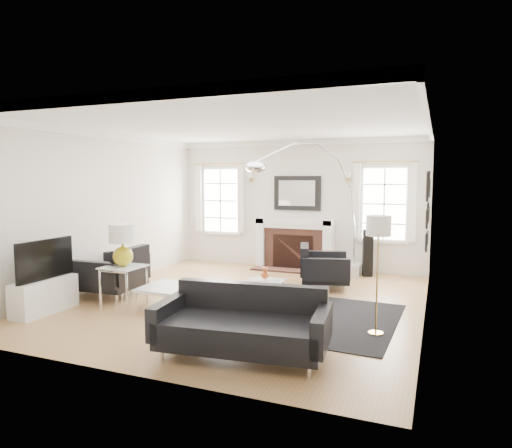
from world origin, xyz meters
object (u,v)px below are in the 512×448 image
at_px(fireplace, 294,244).
at_px(armchair_left, 115,273).
at_px(sofa, 244,325).
at_px(armchair_right, 321,268).
at_px(arc_floor_lamp, 307,203).
at_px(gourd_lamp, 123,242).
at_px(coffee_table, 171,288).

height_order(fireplace, armchair_left, fireplace).
bearing_deg(sofa, armchair_right, 89.30).
xyz_separation_m(fireplace, arc_floor_lamp, (0.50, -0.83, 0.95)).
relative_size(fireplace, sofa, 0.86).
distance_m(gourd_lamp, arc_floor_lamp, 3.64).
relative_size(armchair_right, gourd_lamp, 1.74).
distance_m(sofa, armchair_left, 3.42).
height_order(sofa, armchair_right, armchair_right).
height_order(fireplace, coffee_table, fireplace).
relative_size(sofa, armchair_right, 1.75).
bearing_deg(arc_floor_lamp, fireplace, 121.25).
relative_size(armchair_left, gourd_lamp, 1.64).
bearing_deg(coffee_table, sofa, -35.10).
xyz_separation_m(coffee_table, gourd_lamp, (-0.79, -0.10, 0.67)).
bearing_deg(armchair_right, arc_floor_lamp, 125.82).
xyz_separation_m(fireplace, armchair_right, (0.95, -1.45, -0.19)).
height_order(armchair_left, arc_floor_lamp, arc_floor_lamp).
xyz_separation_m(fireplace, gourd_lamp, (-1.58, -3.77, 0.46)).
xyz_separation_m(sofa, gourd_lamp, (-2.50, 1.11, 0.66)).
bearing_deg(sofa, coffee_table, 144.90).
bearing_deg(gourd_lamp, sofa, -23.89).
bearing_deg(armchair_left, sofa, -27.18).
distance_m(fireplace, arc_floor_lamp, 1.35).
bearing_deg(armchair_left, gourd_lamp, -39.90).
bearing_deg(gourd_lamp, armchair_right, 42.41).
distance_m(sofa, gourd_lamp, 2.81).
relative_size(armchair_right, coffee_table, 1.39).
xyz_separation_m(armchair_left, arc_floor_lamp, (2.63, 2.49, 1.10)).
bearing_deg(fireplace, arc_floor_lamp, -58.75).
height_order(fireplace, arc_floor_lamp, arc_floor_lamp).
relative_size(coffee_table, gourd_lamp, 1.25).
distance_m(fireplace, coffee_table, 3.77).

